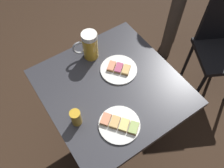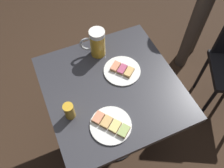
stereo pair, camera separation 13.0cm
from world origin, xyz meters
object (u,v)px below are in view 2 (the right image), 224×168
(plate_far, at_px, (111,125))
(beer_mug, at_px, (97,43))
(beer_glass_small, at_px, (69,111))
(plate_near, at_px, (122,70))

(plate_far, xyz_separation_m, beer_mug, (0.12, 0.48, 0.08))
(beer_mug, height_order, beer_glass_small, beer_mug)
(beer_mug, bearing_deg, beer_glass_small, -130.07)
(beer_mug, distance_m, beer_glass_small, 0.45)
(plate_near, height_order, beer_mug, beer_mug)
(plate_near, relative_size, plate_far, 1.02)
(plate_near, bearing_deg, beer_glass_small, -157.48)
(plate_far, height_order, beer_glass_small, beer_glass_small)
(beer_glass_small, bearing_deg, beer_mug, 49.93)
(plate_near, height_order, beer_glass_small, beer_glass_small)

